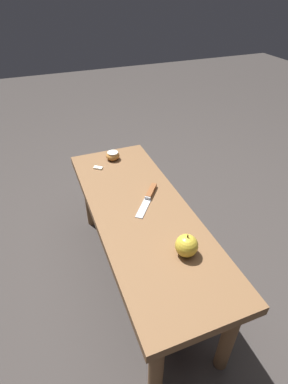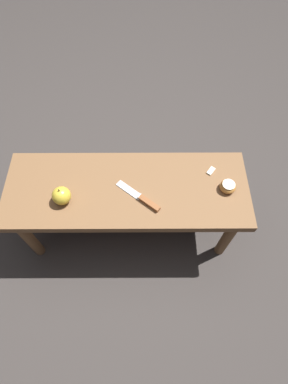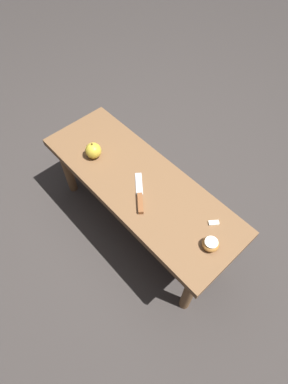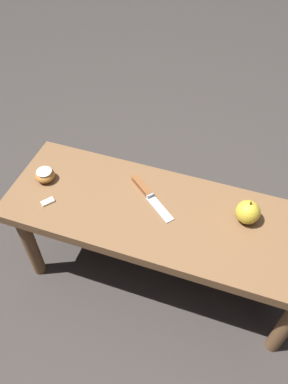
% 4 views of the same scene
% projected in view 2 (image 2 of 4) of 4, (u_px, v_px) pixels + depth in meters
% --- Properties ---
extents(ground_plane, '(8.00, 8.00, 0.00)m').
position_uv_depth(ground_plane, '(130.00, 227.00, 1.76)').
color(ground_plane, '#383330').
extents(wooden_bench, '(1.13, 0.41, 0.45)m').
position_uv_depth(wooden_bench, '(127.00, 195.00, 1.43)').
color(wooden_bench, brown).
rests_on(wooden_bench, ground_plane).
extents(knife, '(0.20, 0.17, 0.02)m').
position_uv_depth(knife, '(144.00, 200.00, 1.33)').
color(knife, '#B7BABF').
rests_on(knife, wooden_bench).
extents(apple_whole, '(0.08, 0.08, 0.09)m').
position_uv_depth(apple_whole, '(61.00, 196.00, 1.31)').
color(apple_whole, gold).
rests_on(apple_whole, wooden_bench).
extents(apple_cut, '(0.07, 0.07, 0.04)m').
position_uv_depth(apple_cut, '(228.00, 187.00, 1.35)').
color(apple_cut, '#B27233').
rests_on(apple_cut, wooden_bench).
extents(apple_slice_near_knife, '(0.05, 0.05, 0.01)m').
position_uv_depth(apple_slice_near_knife, '(211.00, 171.00, 1.42)').
color(apple_slice_near_knife, white).
rests_on(apple_slice_near_knife, wooden_bench).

